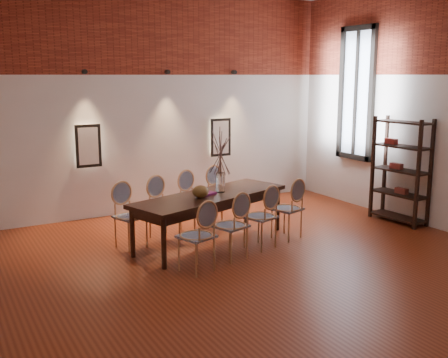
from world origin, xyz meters
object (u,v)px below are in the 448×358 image
chair_far_a (131,216)px  vase (220,182)px  dining_table (211,218)px  shelving_rack (401,170)px  chair_far_c (195,201)px  chair_far_d (222,195)px  bowl (201,192)px  chair_near_b (230,226)px  chair_near_a (196,236)px  chair_far_b (164,208)px  chair_near_d (287,209)px  book (207,194)px  chair_near_c (260,217)px

chair_far_a → vase: (1.33, -0.32, 0.43)m
dining_table → shelving_rack: (3.37, -0.56, 0.53)m
chair_far_c → vase: bearing=80.7°
chair_far_d → chair_far_c: bearing=-0.0°
chair_far_a → bowl: size_ratio=3.92×
chair_near_b → chair_far_d: size_ratio=1.00×
chair_near_b → chair_far_d: same height
dining_table → chair_near_a: chair_near_a is taller
dining_table → chair_far_c: size_ratio=2.74×
chair_far_c → shelving_rack: shelving_rack is taller
chair_far_b → shelving_rack: shelving_rack is taller
chair_far_b → chair_near_a: bearing=65.1°
dining_table → chair_far_b: chair_far_b is taller
chair_near_b → vase: vase is taller
chair_near_a → shelving_rack: 4.13m
chair_near_b → vase: (0.30, 0.82, 0.43)m
chair_far_b → chair_near_d: bearing=132.9°
book → chair_near_a: bearing=-124.2°
dining_table → chair_far_d: 1.19m
dining_table → book: book is taller
chair_far_a → bowl: (0.89, -0.50, 0.37)m
chair_far_a → chair_far_b: size_ratio=1.00×
chair_near_d → chair_far_b: size_ratio=1.00×
chair_near_c → chair_far_c: bearing=90.0°
chair_near_a → chair_far_d: same height
chair_near_a → chair_near_b: (0.61, 0.19, 0.00)m
dining_table → shelving_rack: shelving_rack is taller
chair_near_a → chair_near_b: 0.64m
chair_near_c → chair_far_b: (-1.03, 1.13, 0.00)m
dining_table → vase: (0.20, 0.06, 0.53)m
chair_far_d → dining_table: bearing=35.7°
bowl → chair_near_d: bearing=-10.5°
chair_far_c → vase: 0.82m
vase → chair_far_d: bearing=59.7°
chair_near_c → bowl: size_ratio=3.92×
dining_table → vase: vase is taller
chair_far_c → chair_near_d: bearing=114.9°
chair_near_a → shelving_rack: (4.08, 0.39, 0.43)m
chair_near_d → book: (-1.19, 0.39, 0.30)m
dining_table → chair_near_c: chair_near_c is taller
chair_near_d → chair_far_c: 1.53m
shelving_rack → chair_far_d: bearing=147.0°
bowl → chair_far_a: bearing=150.7°
chair_far_a → shelving_rack: shelving_rack is taller
chair_near_c → book: chair_near_c is taller
dining_table → chair_near_b: 0.77m
chair_near_d → chair_far_a: same height
dining_table → chair_near_a: size_ratio=2.74×
chair_far_b → chair_far_d: same height
chair_near_a → chair_near_b: bearing=-0.0°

